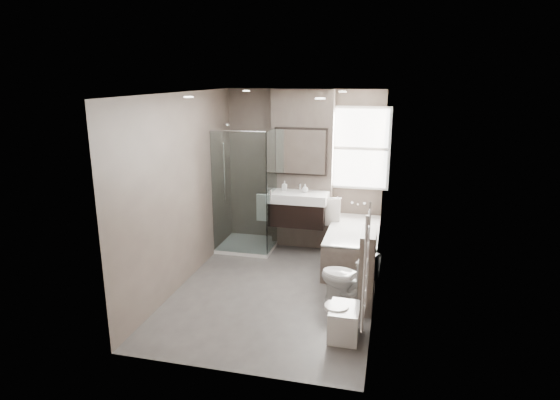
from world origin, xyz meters
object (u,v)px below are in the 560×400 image
(vanity, at_px, (298,208))
(bathtub, at_px, (353,245))
(bidet, at_px, (344,321))
(toilet, at_px, (347,278))

(vanity, bearing_deg, bathtub, -19.37)
(vanity, distance_m, bathtub, 1.07)
(bidet, bearing_deg, bathtub, 92.45)
(vanity, xyz_separation_m, bathtub, (0.92, -0.33, -0.43))
(bathtub, relative_size, bidet, 3.41)
(bathtub, bearing_deg, vanity, 160.63)
(vanity, relative_size, toilet, 1.33)
(bathtub, height_order, toilet, toilet)
(vanity, height_order, toilet, vanity)
(bathtub, height_order, bidet, bathtub)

